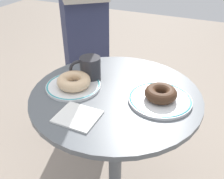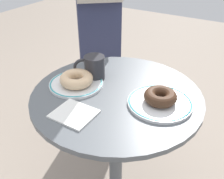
{
  "view_description": "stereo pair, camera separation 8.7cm",
  "coord_description": "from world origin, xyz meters",
  "px_view_note": "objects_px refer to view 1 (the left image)",
  "views": [
    {
      "loc": [
        0.3,
        -0.7,
        1.21
      ],
      "look_at": [
        -0.0,
        -0.03,
        0.74
      ],
      "focal_mm": 40.88,
      "sensor_mm": 36.0,
      "label": 1
    },
    {
      "loc": [
        0.38,
        -0.66,
        1.21
      ],
      "look_at": [
        -0.0,
        -0.03,
        0.74
      ],
      "focal_mm": 40.88,
      "sensor_mm": 36.0,
      "label": 2
    }
  ],
  "objects_px": {
    "cafe_table": "(115,143)",
    "paper_napkin": "(78,116)",
    "person_figure": "(82,11)",
    "plate_left": "(73,86)",
    "plate_right": "(160,99)",
    "donut_chocolate": "(161,93)",
    "coffee_mug": "(89,69)",
    "donut_glazed": "(74,81)"
  },
  "relations": [
    {
      "from": "cafe_table",
      "to": "paper_napkin",
      "type": "distance_m",
      "value": 0.31
    },
    {
      "from": "person_figure",
      "to": "plate_left",
      "type": "bearing_deg",
      "value": -63.9
    },
    {
      "from": "plate_left",
      "to": "person_figure",
      "type": "height_order",
      "value": "person_figure"
    },
    {
      "from": "plate_left",
      "to": "plate_right",
      "type": "bearing_deg",
      "value": 7.86
    },
    {
      "from": "cafe_table",
      "to": "donut_chocolate",
      "type": "relative_size",
      "value": 6.54
    },
    {
      "from": "plate_right",
      "to": "coffee_mug",
      "type": "height_order",
      "value": "coffee_mug"
    },
    {
      "from": "plate_right",
      "to": "donut_glazed",
      "type": "relative_size",
      "value": 1.76
    },
    {
      "from": "plate_left",
      "to": "paper_napkin",
      "type": "bearing_deg",
      "value": -54.72
    },
    {
      "from": "donut_chocolate",
      "to": "paper_napkin",
      "type": "height_order",
      "value": "donut_chocolate"
    },
    {
      "from": "cafe_table",
      "to": "donut_chocolate",
      "type": "distance_m",
      "value": 0.32
    },
    {
      "from": "plate_left",
      "to": "coffee_mug",
      "type": "xyz_separation_m",
      "value": [
        0.03,
        0.08,
        0.04
      ]
    },
    {
      "from": "plate_right",
      "to": "donut_chocolate",
      "type": "height_order",
      "value": "donut_chocolate"
    },
    {
      "from": "cafe_table",
      "to": "plate_right",
      "type": "distance_m",
      "value": 0.3
    },
    {
      "from": "donut_glazed",
      "to": "person_figure",
      "type": "bearing_deg",
      "value": 116.49
    },
    {
      "from": "paper_napkin",
      "to": "person_figure",
      "type": "bearing_deg",
      "value": 118.19
    },
    {
      "from": "donut_glazed",
      "to": "donut_chocolate",
      "type": "height_order",
      "value": "donut_glazed"
    },
    {
      "from": "plate_right",
      "to": "donut_chocolate",
      "type": "xyz_separation_m",
      "value": [
        0.0,
        0.0,
        0.02
      ]
    },
    {
      "from": "coffee_mug",
      "to": "cafe_table",
      "type": "bearing_deg",
      "value": -20.15
    },
    {
      "from": "cafe_table",
      "to": "person_figure",
      "type": "distance_m",
      "value": 0.77
    },
    {
      "from": "plate_right",
      "to": "donut_glazed",
      "type": "height_order",
      "value": "donut_glazed"
    },
    {
      "from": "plate_right",
      "to": "donut_chocolate",
      "type": "relative_size",
      "value": 1.97
    },
    {
      "from": "cafe_table",
      "to": "plate_right",
      "type": "xyz_separation_m",
      "value": [
        0.16,
        0.01,
        0.25
      ]
    },
    {
      "from": "donut_glazed",
      "to": "donut_chocolate",
      "type": "bearing_deg",
      "value": 9.2
    },
    {
      "from": "donut_glazed",
      "to": "coffee_mug",
      "type": "relative_size",
      "value": 1.15
    },
    {
      "from": "donut_glazed",
      "to": "donut_chocolate",
      "type": "xyz_separation_m",
      "value": [
        0.31,
        0.05,
        -0.0
      ]
    },
    {
      "from": "cafe_table",
      "to": "donut_glazed",
      "type": "relative_size",
      "value": 5.83
    },
    {
      "from": "coffee_mug",
      "to": "person_figure",
      "type": "xyz_separation_m",
      "value": [
        -0.3,
        0.47,
        0.07
      ]
    },
    {
      "from": "donut_glazed",
      "to": "paper_napkin",
      "type": "xyz_separation_m",
      "value": [
        0.1,
        -0.14,
        -0.03
      ]
    },
    {
      "from": "donut_glazed",
      "to": "donut_chocolate",
      "type": "relative_size",
      "value": 1.12
    },
    {
      "from": "person_figure",
      "to": "donut_glazed",
      "type": "bearing_deg",
      "value": -63.51
    },
    {
      "from": "plate_left",
      "to": "person_figure",
      "type": "distance_m",
      "value": 0.62
    },
    {
      "from": "plate_right",
      "to": "person_figure",
      "type": "bearing_deg",
      "value": 139.08
    },
    {
      "from": "cafe_table",
      "to": "coffee_mug",
      "type": "xyz_separation_m",
      "value": [
        -0.13,
        0.05,
        0.29
      ]
    },
    {
      "from": "coffee_mug",
      "to": "donut_chocolate",
      "type": "bearing_deg",
      "value": -6.7
    },
    {
      "from": "plate_left",
      "to": "plate_right",
      "type": "distance_m",
      "value": 0.32
    },
    {
      "from": "cafe_table",
      "to": "person_figure",
      "type": "xyz_separation_m",
      "value": [
        -0.43,
        0.52,
        0.36
      ]
    },
    {
      "from": "plate_right",
      "to": "coffee_mug",
      "type": "distance_m",
      "value": 0.29
    },
    {
      "from": "donut_glazed",
      "to": "coffee_mug",
      "type": "xyz_separation_m",
      "value": [
        0.02,
        0.08,
        0.01
      ]
    },
    {
      "from": "cafe_table",
      "to": "coffee_mug",
      "type": "distance_m",
      "value": 0.33
    },
    {
      "from": "donut_chocolate",
      "to": "coffee_mug",
      "type": "relative_size",
      "value": 1.02
    },
    {
      "from": "paper_napkin",
      "to": "donut_glazed",
      "type": "bearing_deg",
      "value": 124.37
    },
    {
      "from": "paper_napkin",
      "to": "coffee_mug",
      "type": "relative_size",
      "value": 1.21
    }
  ]
}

